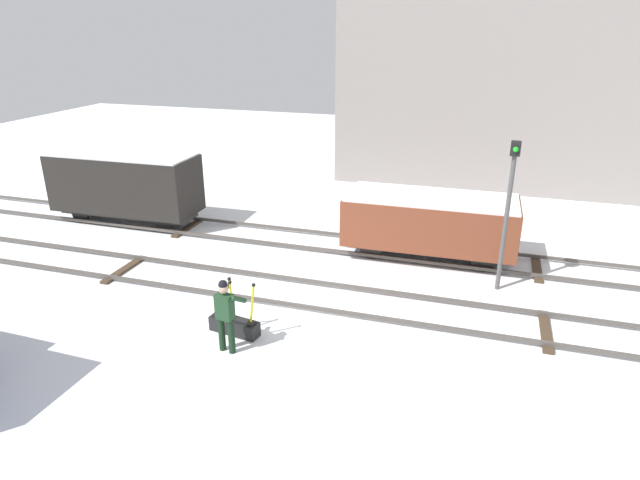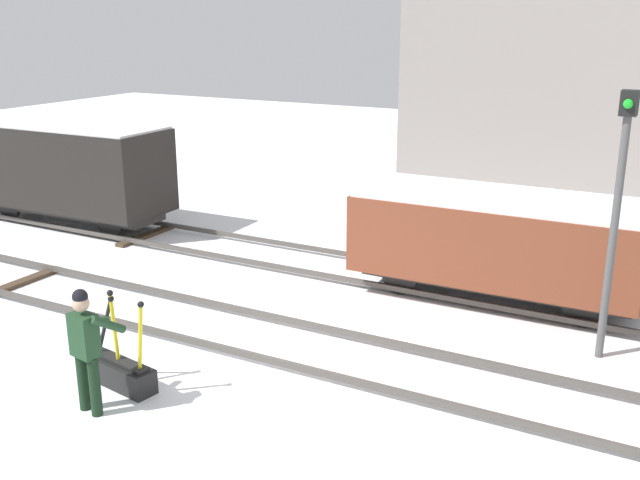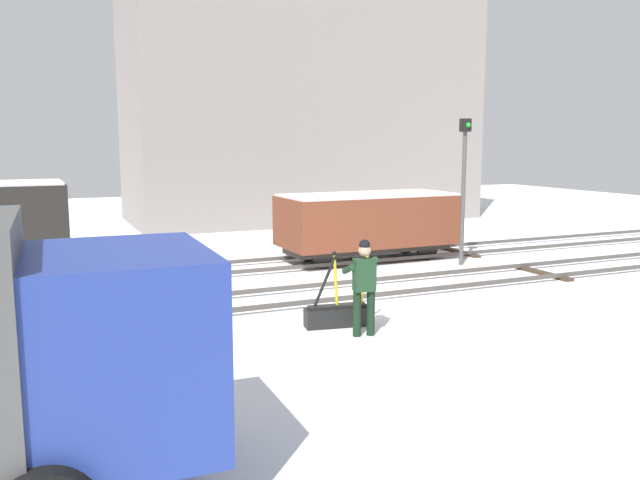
{
  "view_description": "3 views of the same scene",
  "coord_description": "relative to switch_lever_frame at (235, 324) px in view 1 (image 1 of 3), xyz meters",
  "views": [
    {
      "loc": [
        4.08,
        -12.35,
        6.89
      ],
      "look_at": [
        -0.37,
        1.94,
        0.9
      ],
      "focal_mm": 30.68,
      "sensor_mm": 36.0,
      "label": 1
    },
    {
      "loc": [
        5.88,
        -9.24,
        5.12
      ],
      "look_at": [
        -0.6,
        2.74,
        0.95
      ],
      "focal_mm": 41.31,
      "sensor_mm": 36.0,
      "label": 2
    },
    {
      "loc": [
        -6.4,
        -13.15,
        3.49
      ],
      "look_at": [
        0.46,
        2.35,
        0.93
      ],
      "focal_mm": 36.83,
      "sensor_mm": 36.0,
      "label": 3
    }
  ],
  "objects": [
    {
      "name": "signal_post",
      "position": [
        5.93,
        4.26,
        2.25
      ],
      "size": [
        0.24,
        0.32,
        4.11
      ],
      "color": "#4C4C4C",
      "rests_on": "ground_plane"
    },
    {
      "name": "freight_car_back_track",
      "position": [
        3.81,
        5.93,
        0.92
      ],
      "size": [
        5.18,
        2.29,
        1.98
      ],
      "rotation": [
        0.0,
        0.0,
        0.01
      ],
      "color": "#2D2B28",
      "rests_on": "ground_plane"
    },
    {
      "name": "rail_worker",
      "position": [
        0.18,
        -0.72,
        0.75
      ],
      "size": [
        0.61,
        0.72,
        1.76
      ],
      "rotation": [
        0.0,
        0.0,
        -0.16
      ],
      "color": "black",
      "rests_on": "ground_plane"
    },
    {
      "name": "track_main_line",
      "position": [
        1.2,
        2.21,
        -0.13
      ],
      "size": [
        44.0,
        1.94,
        0.18
      ],
      "color": "#4C4742",
      "rests_on": "ground_plane"
    },
    {
      "name": "track_siding_near",
      "position": [
        1.2,
        5.93,
        -0.13
      ],
      "size": [
        44.0,
        1.94,
        0.18
      ],
      "color": "#4C4742",
      "rests_on": "ground_plane"
    },
    {
      "name": "freight_car_mid_siding",
      "position": [
        -7.09,
        5.93,
        1.21
      ],
      "size": [
        5.33,
        2.01,
        2.56
      ],
      "rotation": [
        0.0,
        0.0,
        0.02
      ],
      "color": "#2D2B28",
      "rests_on": "ground_plane"
    },
    {
      "name": "apartment_building",
      "position": [
        6.15,
        16.81,
        5.76
      ],
      "size": [
        15.44,
        6.58,
        12.0
      ],
      "color": "gray",
      "rests_on": "ground_plane"
    },
    {
      "name": "ground_plane",
      "position": [
        1.2,
        2.21,
        -0.25
      ],
      "size": [
        60.0,
        60.0,
        0.0
      ],
      "primitive_type": "plane",
      "color": "white"
    },
    {
      "name": "switch_lever_frame",
      "position": [
        0.0,
        0.0,
        0.0
      ],
      "size": [
        1.28,
        0.56,
        1.45
      ],
      "rotation": [
        0.0,
        0.0,
        -0.16
      ],
      "color": "black",
      "rests_on": "ground_plane"
    }
  ]
}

